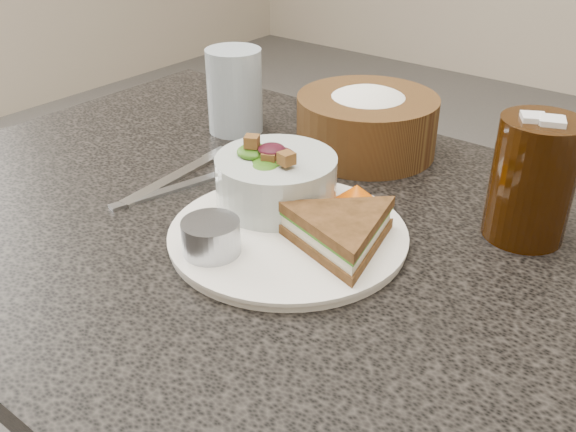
% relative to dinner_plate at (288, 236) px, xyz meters
% --- Properties ---
extents(dinner_plate, '(0.26, 0.26, 0.01)m').
position_rel_dinner_plate_xyz_m(dinner_plate, '(0.00, 0.00, 0.00)').
color(dinner_plate, silver).
rests_on(dinner_plate, dining_table).
extents(sandwich, '(0.18, 0.18, 0.04)m').
position_rel_dinner_plate_xyz_m(sandwich, '(0.06, 0.01, 0.03)').
color(sandwich, brown).
rests_on(sandwich, dinner_plate).
extents(salad_bowl, '(0.16, 0.16, 0.08)m').
position_rel_dinner_plate_xyz_m(salad_bowl, '(-0.05, 0.04, 0.05)').
color(salad_bowl, '#B3BDB7').
rests_on(salad_bowl, dinner_plate).
extents(dressing_ramekin, '(0.07, 0.07, 0.04)m').
position_rel_dinner_plate_xyz_m(dressing_ramekin, '(-0.04, -0.08, 0.02)').
color(dressing_ramekin, '#A1A6B0').
rests_on(dressing_ramekin, dinner_plate).
extents(orange_wedge, '(0.10, 0.10, 0.03)m').
position_rel_dinner_plate_xyz_m(orange_wedge, '(0.03, 0.09, 0.02)').
color(orange_wedge, '#F86205').
rests_on(orange_wedge, dinner_plate).
extents(fork, '(0.03, 0.18, 0.00)m').
position_rel_dinner_plate_xyz_m(fork, '(-0.21, 0.03, -0.00)').
color(fork, '#B9B9B9').
rests_on(fork, dining_table).
extents(knife, '(0.07, 0.21, 0.00)m').
position_rel_dinner_plate_xyz_m(knife, '(-0.18, 0.03, -0.00)').
color(knife, '#A5A9AF').
rests_on(knife, dining_table).
extents(bread_basket, '(0.22, 0.22, 0.11)m').
position_rel_dinner_plate_xyz_m(bread_basket, '(-0.06, 0.25, 0.05)').
color(bread_basket, '#513818').
rests_on(bread_basket, dining_table).
extents(cola_glass, '(0.09, 0.09, 0.15)m').
position_rel_dinner_plate_xyz_m(cola_glass, '(0.20, 0.17, 0.07)').
color(cola_glass, black).
rests_on(cola_glass, dining_table).
extents(water_glass, '(0.10, 0.10, 0.12)m').
position_rel_dinner_plate_xyz_m(water_glass, '(-0.26, 0.20, 0.06)').
color(water_glass, '#A2B1BD').
rests_on(water_glass, dining_table).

